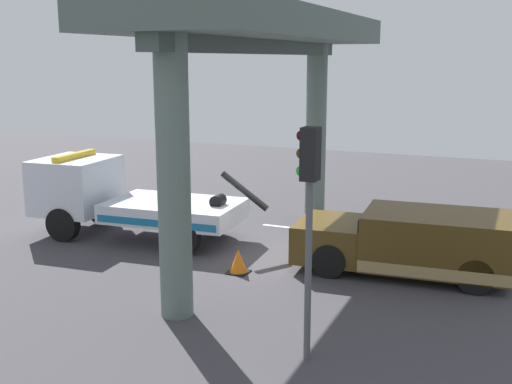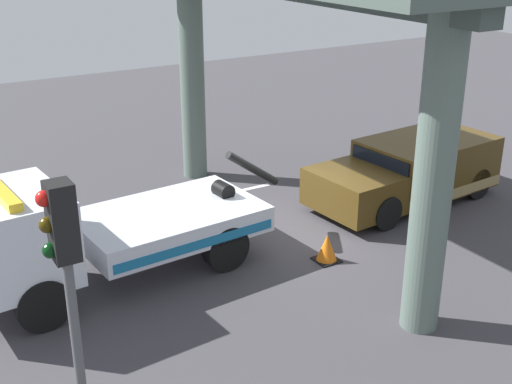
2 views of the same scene
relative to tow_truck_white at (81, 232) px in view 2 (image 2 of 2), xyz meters
The scene contains 7 objects.
ground_plane 5.04m from the tow_truck_white, behind, with size 60.00×40.00×0.10m, color #423F44.
lane_stripe_west 11.33m from the tow_truck_white, 165.08° to the right, with size 2.60×0.16×0.01m, color silver.
lane_stripe_mid 5.81m from the tow_truck_white, 149.31° to the right, with size 2.60×0.16×0.01m, color silver.
tow_truck_white is the anchor object (origin of this frame).
towed_van_green 8.79m from the tow_truck_white, behind, with size 5.34×2.55×1.58m.
traffic_light_mid 5.89m from the tow_truck_white, 72.91° to the left, with size 0.39×0.32×4.31m.
traffic_cone_orange 5.17m from the tow_truck_white, 161.26° to the left, with size 0.52×0.52×0.62m.
Camera 2 is at (8.10, 12.04, 6.82)m, focal length 47.11 mm.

